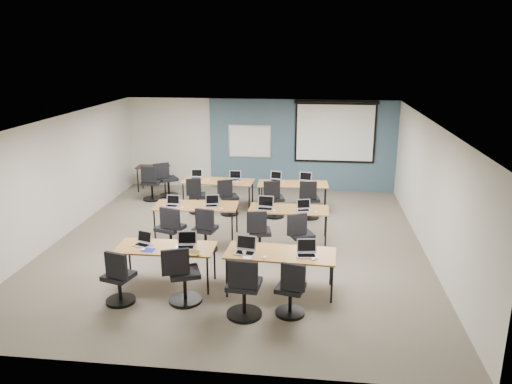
# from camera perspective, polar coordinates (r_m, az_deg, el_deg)

# --- Properties ---
(floor) EXTENTS (8.00, 9.00, 0.02)m
(floor) POSITION_cam_1_polar(r_m,az_deg,el_deg) (11.04, -2.15, -5.87)
(floor) COLOR #6B6354
(floor) RESTS_ON ground
(ceiling) EXTENTS (8.00, 9.00, 0.02)m
(ceiling) POSITION_cam_1_polar(r_m,az_deg,el_deg) (10.33, -2.31, 8.13)
(ceiling) COLOR white
(ceiling) RESTS_ON ground
(wall_back) EXTENTS (8.00, 0.04, 2.70)m
(wall_back) POSITION_cam_1_polar(r_m,az_deg,el_deg) (14.96, 0.46, 5.45)
(wall_back) COLOR beige
(wall_back) RESTS_ON ground
(wall_front) EXTENTS (8.00, 0.04, 2.70)m
(wall_front) POSITION_cam_1_polar(r_m,az_deg,el_deg) (6.47, -8.50, -9.68)
(wall_front) COLOR beige
(wall_front) RESTS_ON ground
(wall_left) EXTENTS (0.04, 9.00, 2.70)m
(wall_left) POSITION_cam_1_polar(r_m,az_deg,el_deg) (11.89, -21.64, 1.44)
(wall_left) COLOR beige
(wall_left) RESTS_ON ground
(wall_right) EXTENTS (0.04, 9.00, 2.70)m
(wall_right) POSITION_cam_1_polar(r_m,az_deg,el_deg) (10.75, 19.34, 0.18)
(wall_right) COLOR beige
(wall_right) RESTS_ON ground
(blue_accent_panel) EXTENTS (5.50, 0.04, 2.70)m
(blue_accent_panel) POSITION_cam_1_polar(r_m,az_deg,el_deg) (14.84, 5.27, 5.30)
(blue_accent_panel) COLOR #3D5977
(blue_accent_panel) RESTS_ON wall_back
(whiteboard) EXTENTS (1.28, 0.03, 0.98)m
(whiteboard) POSITION_cam_1_polar(r_m,az_deg,el_deg) (14.90, -0.72, 5.80)
(whiteboard) COLOR silver
(whiteboard) RESTS_ON wall_back
(projector_screen) EXTENTS (2.40, 0.10, 1.82)m
(projector_screen) POSITION_cam_1_polar(r_m,az_deg,el_deg) (14.69, 9.05, 7.18)
(projector_screen) COLOR black
(projector_screen) RESTS_ON wall_back
(training_table_front_left) EXTENTS (1.75, 0.73, 0.73)m
(training_table_front_left) POSITION_cam_1_polar(r_m,az_deg,el_deg) (9.11, -10.25, -6.45)
(training_table_front_left) COLOR brown
(training_table_front_left) RESTS_ON floor
(training_table_front_right) EXTENTS (1.90, 0.79, 0.73)m
(training_table_front_right) POSITION_cam_1_polar(r_m,az_deg,el_deg) (8.74, 2.80, -7.18)
(training_table_front_right) COLOR brown
(training_table_front_right) RESTS_ON floor
(training_table_mid_left) EXTENTS (1.87, 0.78, 0.73)m
(training_table_mid_left) POSITION_cam_1_polar(r_m,az_deg,el_deg) (11.32, -6.88, -1.71)
(training_table_mid_left) COLOR #98683E
(training_table_mid_left) RESTS_ON floor
(training_table_mid_right) EXTENTS (1.75, 0.73, 0.73)m
(training_table_mid_right) POSITION_cam_1_polar(r_m,az_deg,el_deg) (11.03, 3.78, -2.13)
(training_table_mid_right) COLOR #A16846
(training_table_mid_right) RESTS_ON floor
(training_table_back_left) EXTENTS (1.88, 0.78, 0.73)m
(training_table_back_left) POSITION_cam_1_polar(r_m,az_deg,el_deg) (13.32, -4.35, 1.12)
(training_table_back_left) COLOR olive
(training_table_back_left) RESTS_ON floor
(training_table_back_right) EXTENTS (1.82, 0.76, 0.73)m
(training_table_back_right) POSITION_cam_1_polar(r_m,az_deg,el_deg) (13.05, 4.23, 0.79)
(training_table_back_right) COLOR #965C2B
(training_table_back_right) RESTS_ON floor
(laptop_0) EXTENTS (0.30, 0.26, 0.23)m
(laptop_0) POSITION_cam_1_polar(r_m,az_deg,el_deg) (9.25, -12.77, -5.54)
(laptop_0) COLOR #ABABAD
(laptop_0) RESTS_ON training_table_front_left
(mouse_0) EXTENTS (0.08, 0.11, 0.04)m
(mouse_0) POSITION_cam_1_polar(r_m,az_deg,el_deg) (9.03, -12.79, -6.40)
(mouse_0) COLOR white
(mouse_0) RESTS_ON training_table_front_left
(task_chair_0) EXTENTS (0.51, 0.50, 0.98)m
(task_chair_0) POSITION_cam_1_polar(r_m,az_deg,el_deg) (8.73, -15.41, -9.85)
(task_chair_0) COLOR black
(task_chair_0) RESTS_ON floor
(laptop_1) EXTENTS (0.34, 0.29, 0.26)m
(laptop_1) POSITION_cam_1_polar(r_m,az_deg,el_deg) (9.01, -8.00, -5.84)
(laptop_1) COLOR #ACACAC
(laptop_1) RESTS_ON training_table_front_left
(mouse_1) EXTENTS (0.06, 0.10, 0.03)m
(mouse_1) POSITION_cam_1_polar(r_m,az_deg,el_deg) (8.66, -6.48, -7.10)
(mouse_1) COLOR white
(mouse_1) RESTS_ON training_table_front_left
(task_chair_1) EXTENTS (0.59, 0.56, 1.04)m
(task_chair_1) POSITION_cam_1_polar(r_m,az_deg,el_deg) (8.53, -8.39, -9.87)
(task_chair_1) COLOR black
(task_chair_1) RESTS_ON floor
(laptop_2) EXTENTS (0.36, 0.31, 0.27)m
(laptop_2) POSITION_cam_1_polar(r_m,az_deg,el_deg) (8.70, -1.20, -6.48)
(laptop_2) COLOR silver
(laptop_2) RESTS_ON training_table_front_right
(mouse_2) EXTENTS (0.08, 0.11, 0.04)m
(mouse_2) POSITION_cam_1_polar(r_m,az_deg,el_deg) (8.49, 1.00, -7.47)
(mouse_2) COLOR white
(mouse_2) RESTS_ON training_table_front_right
(task_chair_2) EXTENTS (0.58, 0.58, 1.05)m
(task_chair_2) POSITION_cam_1_polar(r_m,az_deg,el_deg) (8.02, -1.39, -11.39)
(task_chair_2) COLOR black
(task_chair_2) RESTS_ON floor
(laptop_3) EXTENTS (0.34, 0.29, 0.26)m
(laptop_3) POSITION_cam_1_polar(r_m,az_deg,el_deg) (8.63, 5.79, -6.77)
(laptop_3) COLOR #A7A7AD
(laptop_3) RESTS_ON training_table_front_right
(mouse_3) EXTENTS (0.07, 0.11, 0.04)m
(mouse_3) POSITION_cam_1_polar(r_m,az_deg,el_deg) (8.49, 6.59, -7.60)
(mouse_3) COLOR white
(mouse_3) RESTS_ON training_table_front_right
(task_chair_3) EXTENTS (0.48, 0.48, 0.97)m
(task_chair_3) POSITION_cam_1_polar(r_m,az_deg,el_deg) (8.10, 4.02, -11.48)
(task_chair_3) COLOR black
(task_chair_3) RESTS_ON floor
(laptop_4) EXTENTS (0.30, 0.26, 0.23)m
(laptop_4) POSITION_cam_1_polar(r_m,az_deg,el_deg) (11.32, -9.54, -1.29)
(laptop_4) COLOR silver
(laptop_4) RESTS_ON training_table_mid_left
(mouse_4) EXTENTS (0.07, 0.10, 0.03)m
(mouse_4) POSITION_cam_1_polar(r_m,az_deg,el_deg) (11.14, -8.40, -1.79)
(mouse_4) COLOR white
(mouse_4) RESTS_ON training_table_mid_left
(task_chair_4) EXTENTS (0.58, 0.56, 1.04)m
(task_chair_4) POSITION_cam_1_polar(r_m,az_deg,el_deg) (10.53, -9.73, -4.71)
(task_chair_4) COLOR black
(task_chair_4) RESTS_ON floor
(laptop_5) EXTENTS (0.31, 0.26, 0.23)m
(laptop_5) POSITION_cam_1_polar(r_m,az_deg,el_deg) (11.21, -5.08, -1.29)
(laptop_5) COLOR silver
(laptop_5) RESTS_ON training_table_mid_left
(mouse_5) EXTENTS (0.08, 0.11, 0.04)m
(mouse_5) POSITION_cam_1_polar(r_m,az_deg,el_deg) (10.98, -3.91, -1.90)
(mouse_5) COLOR white
(mouse_5) RESTS_ON training_table_mid_left
(task_chair_5) EXTENTS (0.50, 0.50, 0.98)m
(task_chair_5) POSITION_cam_1_polar(r_m,az_deg,el_deg) (10.54, -5.81, -4.70)
(task_chair_5) COLOR black
(task_chair_5) RESTS_ON floor
(laptop_6) EXTENTS (0.35, 0.30, 0.27)m
(laptop_6) POSITION_cam_1_polar(r_m,az_deg,el_deg) (10.98, 1.08, -1.58)
(laptop_6) COLOR #B6B6B9
(laptop_6) RESTS_ON training_table_mid_right
(mouse_6) EXTENTS (0.07, 0.10, 0.04)m
(mouse_6) POSITION_cam_1_polar(r_m,az_deg,el_deg) (10.84, 2.11, -2.12)
(mouse_6) COLOR white
(mouse_6) RESTS_ON training_table_mid_right
(task_chair_6) EXTENTS (0.50, 0.50, 0.98)m
(task_chair_6) POSITION_cam_1_polar(r_m,az_deg,el_deg) (10.33, 0.34, -5.06)
(task_chair_6) COLOR black
(task_chair_6) RESTS_ON floor
(laptop_7) EXTENTS (0.30, 0.25, 0.23)m
(laptop_7) POSITION_cam_1_polar(r_m,az_deg,el_deg) (10.91, 5.43, -1.80)
(laptop_7) COLOR silver
(laptop_7) RESTS_ON training_table_mid_right
(mouse_7) EXTENTS (0.07, 0.10, 0.03)m
(mouse_7) POSITION_cam_1_polar(r_m,az_deg,el_deg) (10.81, 6.87, -2.29)
(mouse_7) COLOR white
(mouse_7) RESTS_ON training_table_mid_right
(task_chair_7) EXTENTS (0.54, 0.50, 0.99)m
(task_chair_7) POSITION_cam_1_polar(r_m,az_deg,el_deg) (10.21, 5.05, -5.36)
(task_chair_7) COLOR black
(task_chair_7) RESTS_ON floor
(laptop_8) EXTENTS (0.30, 0.26, 0.23)m
(laptop_8) POSITION_cam_1_polar(r_m,az_deg,el_deg) (13.61, -6.86, 1.82)
(laptop_8) COLOR silver
(laptop_8) RESTS_ON training_table_back_left
(mouse_8) EXTENTS (0.08, 0.10, 0.03)m
(mouse_8) POSITION_cam_1_polar(r_m,az_deg,el_deg) (13.42, -5.45, 1.45)
(mouse_8) COLOR white
(mouse_8) RESTS_ON training_table_back_left
(task_chair_8) EXTENTS (0.47, 0.47, 0.96)m
(task_chair_8) POSITION_cam_1_polar(r_m,az_deg,el_deg) (12.96, -6.80, -0.74)
(task_chair_8) COLOR black
(task_chair_8) RESTS_ON floor
(laptop_9) EXTENTS (0.32, 0.27, 0.24)m
(laptop_9) POSITION_cam_1_polar(r_m,az_deg,el_deg) (13.34, -2.44, 1.63)
(laptop_9) COLOR silver
(laptop_9) RESTS_ON training_table_back_left
(mouse_9) EXTENTS (0.07, 0.10, 0.04)m
(mouse_9) POSITION_cam_1_polar(r_m,az_deg,el_deg) (13.21, -2.13, 1.27)
(mouse_9) COLOR white
(mouse_9) RESTS_ON training_table_back_left
(task_chair_9) EXTENTS (0.51, 0.47, 0.96)m
(task_chair_9) POSITION_cam_1_polar(r_m,az_deg,el_deg) (12.75, -3.19, -0.94)
(task_chair_9) COLOR black
(task_chair_9) RESTS_ON floor
(laptop_10) EXTENTS (0.30, 0.26, 0.23)m
(laptop_10) POSITION_cam_1_polar(r_m,az_deg,el_deg) (13.30, 2.28, 1.58)
(laptop_10) COLOR #A4A4AF
(laptop_10) RESTS_ON training_table_back_right
(mouse_10) EXTENTS (0.07, 0.11, 0.04)m
(mouse_10) POSITION_cam_1_polar(r_m,az_deg,el_deg) (13.15, 3.13, 1.19)
(mouse_10) COLOR white
(mouse_10) RESTS_ON training_table_back_right
(task_chair_10) EXTENTS (0.51, 0.51, 0.99)m
(task_chair_10) POSITION_cam_1_polar(r_m,az_deg,el_deg) (12.55, 2.04, -1.14)
(task_chair_10) COLOR black
(task_chair_10) RESTS_ON floor
(laptop_11) EXTENTS (0.33, 0.28, 0.25)m
(laptop_11) POSITION_cam_1_polar(r_m,az_deg,el_deg) (13.20, 5.67, 1.41)
(laptop_11) COLOR #ADADAD
(laptop_11) RESTS_ON training_table_back_right
(mouse_11) EXTENTS (0.06, 0.09, 0.03)m
(mouse_11) POSITION_cam_1_polar(r_m,az_deg,el_deg) (13.06, 6.41, 1.00)
(mouse_11) COLOR white
(mouse_11) RESTS_ON training_table_back_right
(task_chair_11) EXTENTS (0.52, 0.52, 1.00)m
(task_chair_11) POSITION_cam_1_polar(r_m,az_deg,el_deg) (12.54, 6.08, -1.21)
(task_chair_11) COLOR black
(task_chair_11) RESTS_ON floor
(blue_mousepad) EXTENTS (0.23, 0.20, 0.01)m
(blue_mousepad) POSITION_cam_1_polar(r_m,az_deg,el_deg) (9.00, -12.21, -6.50)
(blue_mousepad) COLOR #0C1E9D
(blue_mousepad) RESTS_ON training_table_front_left
(snack_bowl) EXTENTS (0.32, 0.32, 0.07)m
(snack_bowl) POSITION_cam_1_polar(r_m,az_deg,el_deg) (8.63, -7.21, -7.03)
(snack_bowl) COLOR olive
(snack_bowl) RESTS_ON training_table_front_left
(snack_plate) EXTENTS (0.17, 0.17, 0.01)m
(snack_plate) POSITION_cam_1_polar(r_m,az_deg,el_deg) (8.51, -0.98, -7.45)
(snack_plate) COLOR white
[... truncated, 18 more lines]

